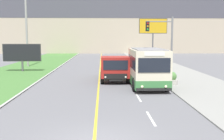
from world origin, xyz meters
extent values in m
cube|color=silver|center=(2.75, 3.20, 0.00)|extent=(0.12, 2.40, 0.01)
cube|color=silver|center=(2.75, 7.80, 0.00)|extent=(0.12, 2.40, 0.01)
cube|color=silver|center=(2.75, 12.40, 0.00)|extent=(0.12, 2.40, 0.01)
cube|color=silver|center=(2.75, 17.00, 0.00)|extent=(0.12, 2.40, 0.01)
cube|color=silver|center=(2.75, 21.60, 0.00)|extent=(0.12, 2.40, 0.01)
cube|color=silver|center=(2.75, 26.20, 0.00)|extent=(0.12, 2.40, 0.01)
cube|color=#BCAD93|center=(0.00, 60.16, 12.55)|extent=(80.00, 8.00, 25.11)
cube|color=#4C4C56|center=(0.00, 56.14, 13.18)|extent=(80.00, 0.04, 8.79)
cube|color=beige|center=(3.96, 11.30, 1.68)|extent=(2.59, 5.30, 2.80)
cube|color=#3D7F42|center=(3.96, 11.30, 0.62)|extent=(2.61, 5.32, 0.70)
cube|color=black|center=(3.96, 11.30, 2.10)|extent=(2.62, 4.88, 0.98)
cube|color=gray|center=(3.96, 11.30, 3.12)|extent=(2.20, 4.77, 0.08)
cube|color=black|center=(3.96, 8.63, 2.10)|extent=(2.28, 0.04, 1.03)
cube|color=black|center=(3.96, 8.62, 0.38)|extent=(2.54, 0.06, 0.20)
sphere|color=#F4EAB2|center=(3.12, 8.61, 0.57)|extent=(0.20, 0.20, 0.20)
sphere|color=#F4EAB2|center=(4.80, 8.61, 0.57)|extent=(0.20, 0.20, 0.20)
cube|color=white|center=(3.96, 8.63, 2.90)|extent=(1.43, 0.04, 0.28)
cylinder|color=black|center=(2.73, 9.81, 0.50)|extent=(0.28, 1.00, 1.00)
cylinder|color=black|center=(5.19, 9.81, 0.50)|extent=(0.28, 1.00, 1.00)
cylinder|color=black|center=(2.73, 12.99, 0.50)|extent=(0.28, 1.00, 1.00)
cylinder|color=black|center=(5.19, 12.99, 0.50)|extent=(0.28, 1.00, 1.00)
cube|color=black|center=(1.43, 15.34, 0.45)|extent=(1.11, 5.88, 0.20)
cube|color=#AD231E|center=(1.43, 13.50, 1.45)|extent=(2.46, 2.20, 1.80)
cube|color=black|center=(1.43, 12.38, 1.72)|extent=(2.09, 0.04, 0.81)
cube|color=black|center=(1.43, 12.37, 0.77)|extent=(1.96, 0.06, 0.44)
sphere|color=silver|center=(0.57, 12.36, 0.70)|extent=(0.18, 0.18, 0.18)
sphere|color=silver|center=(2.29, 12.36, 0.70)|extent=(0.18, 0.18, 0.18)
cube|color=#B7931E|center=(1.43, 16.56, 0.61)|extent=(2.33, 3.42, 0.12)
cube|color=#B7931E|center=(0.32, 16.56, 1.11)|extent=(0.12, 3.42, 1.14)
cube|color=#B7931E|center=(2.54, 16.56, 1.11)|extent=(0.12, 3.42, 1.14)
cube|color=#B7931E|center=(1.43, 14.91, 1.11)|extent=(2.33, 0.12, 1.14)
cube|color=#B7931E|center=(1.43, 18.22, 1.11)|extent=(2.33, 0.12, 1.14)
cube|color=#B7931E|center=(1.43, 14.91, 1.80)|extent=(2.33, 0.12, 0.24)
cylinder|color=black|center=(0.30, 13.28, 0.52)|extent=(0.30, 1.04, 1.04)
cylinder|color=black|center=(2.56, 13.28, 0.52)|extent=(0.30, 1.04, 1.04)
cylinder|color=black|center=(0.30, 16.74, 0.52)|extent=(0.30, 1.04, 1.04)
cylinder|color=black|center=(2.56, 16.74, 0.52)|extent=(0.30, 1.04, 1.04)
cylinder|color=#9E9E99|center=(-10.05, 27.14, 6.08)|extent=(0.28, 0.28, 12.17)
cylinder|color=slate|center=(6.10, 12.20, 2.87)|extent=(0.16, 0.16, 5.73)
cylinder|color=slate|center=(5.00, 12.20, 5.33)|extent=(2.20, 0.10, 0.10)
cube|color=black|center=(4.04, 12.20, 4.93)|extent=(0.28, 0.24, 0.80)
sphere|color=red|center=(4.04, 12.07, 5.17)|extent=(0.14, 0.14, 0.14)
sphere|color=orange|center=(4.04, 12.07, 4.93)|extent=(0.14, 0.14, 0.14)
sphere|color=green|center=(4.04, 12.07, 4.69)|extent=(0.14, 0.14, 0.14)
cylinder|color=#59595B|center=(8.78, 34.51, 2.38)|extent=(0.24, 0.24, 4.76)
cube|color=#333333|center=(8.78, 34.51, 5.93)|extent=(4.69, 0.20, 2.49)
cube|color=gold|center=(8.78, 34.40, 5.93)|extent=(4.53, 0.02, 2.33)
cylinder|color=#59595B|center=(-9.20, 21.84, 0.65)|extent=(0.24, 0.24, 1.29)
cube|color=#333333|center=(-9.20, 21.84, 2.25)|extent=(4.45, 0.20, 2.07)
cube|color=black|center=(-9.20, 21.73, 2.25)|extent=(4.29, 0.02, 1.91)
cylinder|color=#B7B2A8|center=(6.20, 12.20, 0.29)|extent=(0.97, 0.97, 0.42)
sphere|color=#518442|center=(6.20, 12.20, 0.77)|extent=(0.77, 0.77, 0.77)
cylinder|color=#B7B2A8|center=(6.16, 17.09, 0.29)|extent=(0.94, 0.94, 0.42)
sphere|color=#518442|center=(6.16, 17.09, 0.76)|extent=(0.75, 0.75, 0.75)
cylinder|color=#B7B2A8|center=(6.21, 21.98, 0.32)|extent=(0.83, 0.83, 0.48)
sphere|color=#518442|center=(6.21, 21.98, 0.79)|extent=(0.67, 0.67, 0.67)
camera|label=1|loc=(0.35, -9.46, 4.04)|focal=42.00mm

